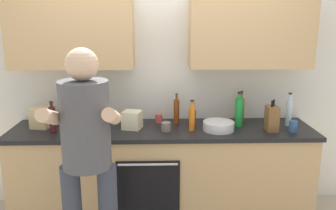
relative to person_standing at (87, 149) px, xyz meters
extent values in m
cube|color=silver|center=(0.54, 1.20, 0.23)|extent=(4.00, 0.06, 2.50)
cube|color=tan|center=(-0.29, 1.01, 0.75)|extent=(1.14, 0.32, 0.65)
cube|color=tan|center=(1.37, 1.01, 0.75)|extent=(1.14, 0.32, 0.65)
cube|color=tan|center=(0.54, 0.84, -0.59)|extent=(2.80, 0.60, 0.86)
cube|color=black|center=(0.54, 0.84, -0.14)|extent=(2.84, 0.64, 0.04)
cube|color=black|center=(0.41, 0.53, -0.57)|extent=(0.56, 0.02, 0.50)
cylinder|color=silver|center=(0.41, 0.51, -0.34)|extent=(0.52, 0.02, 0.02)
cylinder|color=#4C4C51|center=(0.00, 0.00, 0.18)|extent=(0.34, 0.34, 0.61)
sphere|color=#D8AD8C|center=(0.00, 0.00, 0.59)|extent=(0.22, 0.22, 0.22)
cylinder|color=#D8AD8C|center=(-0.20, -0.12, 0.27)|extent=(0.09, 0.31, 0.19)
cylinder|color=#D8AD8C|center=(0.20, -0.12, 0.27)|extent=(0.09, 0.31, 0.19)
cylinder|color=#471419|center=(-0.45, 0.74, 0.00)|extent=(0.06, 0.06, 0.24)
cylinder|color=#471419|center=(-0.45, 0.74, 0.14)|extent=(0.03, 0.03, 0.04)
cylinder|color=black|center=(-0.45, 0.74, 0.16)|extent=(0.03, 0.03, 0.01)
cylinder|color=olive|center=(-0.22, 0.92, -0.03)|extent=(0.06, 0.06, 0.19)
cylinder|color=olive|center=(-0.22, 0.92, 0.09)|extent=(0.03, 0.03, 0.05)
cylinder|color=black|center=(-0.22, 0.92, 0.12)|extent=(0.03, 0.03, 0.01)
cylinder|color=red|center=(0.82, 0.89, -0.04)|extent=(0.07, 0.07, 0.16)
cylinder|color=red|center=(0.82, 0.89, 0.07)|extent=(0.03, 0.03, 0.07)
cylinder|color=black|center=(0.82, 0.89, 0.11)|extent=(0.03, 0.03, 0.01)
cylinder|color=#8C4C14|center=(1.33, 1.06, -0.01)|extent=(0.06, 0.06, 0.23)
cylinder|color=#8C4C14|center=(1.33, 1.06, 0.14)|extent=(0.02, 0.02, 0.07)
cylinder|color=black|center=(1.33, 1.06, 0.18)|extent=(0.03, 0.03, 0.01)
cylinder|color=orange|center=(0.81, 0.78, -0.01)|extent=(0.05, 0.05, 0.22)
cylinder|color=orange|center=(0.81, 0.78, 0.13)|extent=(0.03, 0.03, 0.05)
cylinder|color=black|center=(0.81, 0.78, 0.16)|extent=(0.03, 0.03, 0.01)
cylinder|color=brown|center=(0.68, 1.00, 0.00)|extent=(0.06, 0.06, 0.24)
cylinder|color=brown|center=(0.68, 1.00, 0.14)|extent=(0.02, 0.02, 0.05)
cylinder|color=black|center=(0.68, 1.00, 0.17)|extent=(0.02, 0.02, 0.01)
cylinder|color=silver|center=(1.75, 0.90, 0.01)|extent=(0.06, 0.06, 0.25)
cylinder|color=silver|center=(1.75, 0.90, 0.16)|extent=(0.03, 0.03, 0.05)
cylinder|color=black|center=(1.75, 0.90, 0.19)|extent=(0.03, 0.03, 0.01)
cylinder|color=#198C33|center=(1.27, 0.90, 0.01)|extent=(0.07, 0.07, 0.27)
cylinder|color=#198C33|center=(1.27, 0.90, 0.17)|extent=(0.04, 0.04, 0.04)
cylinder|color=black|center=(1.27, 0.90, 0.20)|extent=(0.04, 0.04, 0.02)
cylinder|color=#33598C|center=(1.73, 0.71, -0.07)|extent=(0.07, 0.07, 0.10)
cylinder|color=#BF4C47|center=(0.51, 1.03, -0.08)|extent=(0.07, 0.07, 0.09)
cylinder|color=slate|center=(0.57, 0.75, -0.08)|extent=(0.09, 0.09, 0.08)
cylinder|color=silver|center=(1.06, 0.77, -0.08)|extent=(0.29, 0.29, 0.08)
cube|color=brown|center=(1.54, 0.75, -0.01)|extent=(0.10, 0.14, 0.23)
cylinder|color=black|center=(1.52, 0.73, 0.14)|extent=(0.02, 0.02, 0.06)
cylinder|color=black|center=(1.55, 0.77, 0.14)|extent=(0.02, 0.02, 0.06)
cylinder|color=#9E6647|center=(-0.14, 0.77, -0.07)|extent=(0.12, 0.12, 0.10)
sphere|color=#2D6B28|center=(-0.14, 0.77, 0.06)|extent=(0.20, 0.20, 0.20)
cube|color=beige|center=(0.26, 0.84, -0.04)|extent=(0.20, 0.19, 0.17)
cube|color=tan|center=(-0.60, 0.93, -0.03)|extent=(0.21, 0.25, 0.19)
camera|label=1|loc=(0.50, -2.31, 0.89)|focal=37.54mm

